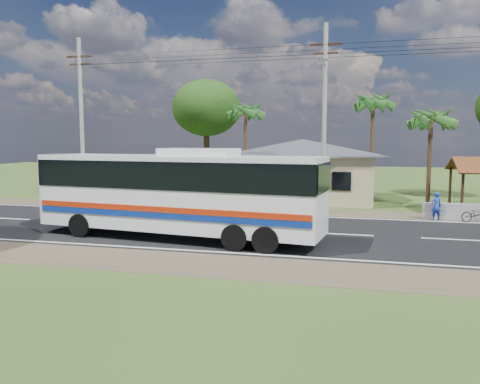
% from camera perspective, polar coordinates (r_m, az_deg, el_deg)
% --- Properties ---
extents(ground, '(120.00, 120.00, 0.00)m').
position_cam_1_polar(ground, '(22.48, 1.16, -4.69)').
color(ground, '#324B1A').
rests_on(ground, ground).
extents(road, '(120.00, 16.00, 0.03)m').
position_cam_1_polar(road, '(22.48, 1.16, -4.67)').
color(road, black).
rests_on(road, ground).
extents(house, '(12.40, 10.00, 5.00)m').
position_cam_1_polar(house, '(34.78, 7.56, 3.51)').
color(house, tan).
rests_on(house, ground).
extents(utility_poles, '(32.80, 2.22, 11.00)m').
position_cam_1_polar(utility_poles, '(28.14, 9.56, 9.22)').
color(utility_poles, '#9E9E99').
rests_on(utility_poles, ground).
extents(palm_near, '(2.80, 2.80, 6.70)m').
position_cam_1_polar(palm_near, '(32.88, 22.28, 8.30)').
color(palm_near, '#47301E').
rests_on(palm_near, ground).
extents(palm_mid, '(2.80, 2.80, 8.20)m').
position_cam_1_polar(palm_mid, '(37.15, 15.93, 10.47)').
color(palm_mid, '#47301E').
rests_on(palm_mid, ground).
extents(palm_far, '(2.80, 2.80, 7.70)m').
position_cam_1_polar(palm_far, '(38.64, 0.67, 9.81)').
color(palm_far, '#47301E').
rests_on(palm_far, ground).
extents(tree_behind_house, '(6.00, 6.00, 9.61)m').
position_cam_1_polar(tree_behind_house, '(41.68, -4.13, 10.14)').
color(tree_behind_house, '#47301E').
rests_on(tree_behind_house, ground).
extents(coach_bus, '(12.96, 4.21, 3.95)m').
position_cam_1_polar(coach_bus, '(20.39, -7.65, 0.56)').
color(coach_bus, silver).
rests_on(coach_bus, ground).
extents(motorcycle, '(1.77, 0.97, 0.88)m').
position_cam_1_polar(motorcycle, '(27.59, 26.95, -2.40)').
color(motorcycle, black).
rests_on(motorcycle, ground).
extents(person, '(0.64, 0.51, 1.54)m').
position_cam_1_polar(person, '(27.29, 22.80, -1.61)').
color(person, '#1B3698').
rests_on(person, ground).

